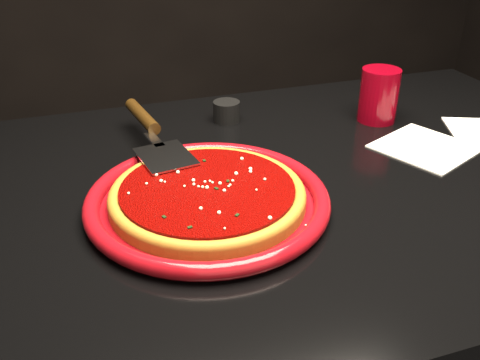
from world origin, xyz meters
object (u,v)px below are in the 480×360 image
object	(u,v)px
table	(294,339)
cup	(379,95)
ramekin	(227,111)
plate	(208,200)
pizza_server	(154,132)

from	to	relation	value
table	cup	distance (m)	0.51
cup	ramekin	distance (m)	0.30
plate	ramekin	xyz separation A→B (m)	(0.12, 0.31, 0.01)
plate	ramekin	world-z (taller)	ramekin
pizza_server	ramekin	distance (m)	0.20
table	plate	world-z (taller)	plate
table	ramekin	size ratio (longest dim) A/B	22.55
pizza_server	plate	bearing A→B (deg)	-86.99
table	cup	world-z (taller)	cup
table	cup	bearing A→B (deg)	35.38
pizza_server	cup	size ratio (longest dim) A/B	3.18
table	cup	size ratio (longest dim) A/B	11.38
ramekin	plate	bearing A→B (deg)	-112.13
pizza_server	cup	distance (m)	0.45
pizza_server	cup	xyz separation A→B (m)	(0.45, 0.02, 0.01)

